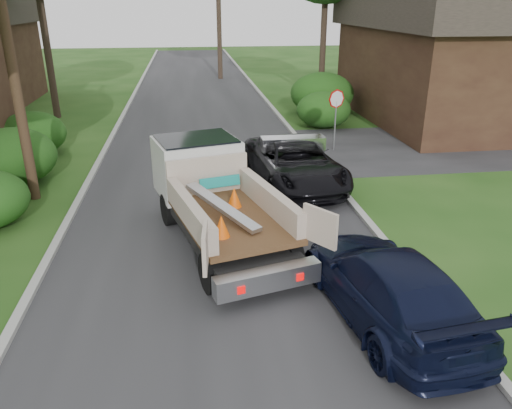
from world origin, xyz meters
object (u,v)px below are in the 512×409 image
at_px(stop_sign, 336,107).
at_px(black_pickup, 295,163).
at_px(utility_pole, 4,22).
at_px(flatbed_truck, 210,187).
at_px(house_right, 461,56).
at_px(navy_suv, 388,285).

relative_size(stop_sign, black_pickup, 0.46).
bearing_deg(black_pickup, utility_pole, 175.41).
bearing_deg(stop_sign, flatbed_truck, -127.28).
distance_m(house_right, navy_suv, 19.48).
bearing_deg(navy_suv, flatbed_truck, -61.58).
bearing_deg(flatbed_truck, house_right, 27.65).
xyz_separation_m(stop_sign, utility_pole, (-10.68, -4.02, 3.40)).
height_order(utility_pole, black_pickup, utility_pole).
bearing_deg(house_right, navy_suv, -121.39).
bearing_deg(house_right, black_pickup, -139.38).
height_order(house_right, navy_suv, house_right).
bearing_deg(stop_sign, utility_pole, -159.38).
xyz_separation_m(utility_pole, navy_suv, (8.41, -7.48, -4.47)).
bearing_deg(navy_suv, house_right, -128.35).
bearing_deg(black_pickup, house_right, 34.45).
xyz_separation_m(utility_pole, black_pickup, (8.23, 0.23, -4.43)).
distance_m(utility_pole, black_pickup, 9.35).
bearing_deg(navy_suv, black_pickup, -95.60).
distance_m(stop_sign, navy_suv, 11.77).
height_order(house_right, flatbed_truck, house_right).
bearing_deg(utility_pole, navy_suv, -41.65).
bearing_deg(utility_pole, flatbed_truck, -30.20).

